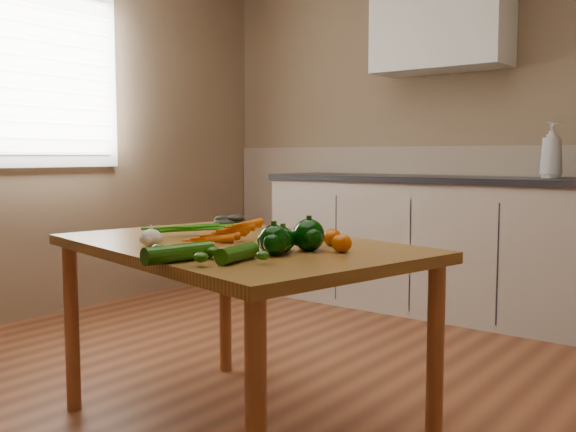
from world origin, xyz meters
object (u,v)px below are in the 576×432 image
(leafy_greens, at_px, (226,217))
(zucchini_a, at_px, (237,253))
(soap_bottle_a, at_px, (552,150))
(tomato_a, at_px, (305,234))
(soap_bottle_b, at_px, (552,163))
(garlic_bulb, at_px, (151,238))
(pepper_a, at_px, (283,240))
(tomato_c, at_px, (342,243))
(zucchini_b, at_px, (179,253))
(table, at_px, (235,264))
(pepper_b, at_px, (309,235))
(tomato_b, at_px, (332,237))
(carrot_bunch, at_px, (219,231))
(pepper_c, at_px, (274,240))

(leafy_greens, distance_m, zucchini_a, 0.89)
(soap_bottle_a, distance_m, tomato_a, 2.18)
(soap_bottle_b, bearing_deg, leafy_greens, -61.61)
(garlic_bulb, height_order, pepper_a, pepper_a)
(tomato_c, relative_size, zucchini_b, 0.29)
(table, height_order, zucchini_b, zucchini_b)
(pepper_a, bearing_deg, table, 165.26)
(table, height_order, pepper_b, pepper_b)
(tomato_b, relative_size, tomato_c, 0.97)
(soap_bottle_b, bearing_deg, zucchini_b, -46.36)
(pepper_b, bearing_deg, soap_bottle_a, 86.84)
(soap_bottle_b, relative_size, carrot_bunch, 0.72)
(leafy_greens, relative_size, pepper_b, 1.85)
(soap_bottle_b, bearing_deg, pepper_a, -44.43)
(tomato_a, height_order, zucchini_a, tomato_a)
(leafy_greens, height_order, tomato_c, leafy_greens)
(pepper_b, distance_m, tomato_b, 0.14)
(table, relative_size, zucchini_b, 6.54)
(soap_bottle_a, distance_m, pepper_b, 2.32)
(leafy_greens, relative_size, pepper_a, 2.41)
(pepper_b, xyz_separation_m, pepper_c, (-0.03, -0.15, -0.00))
(soap_bottle_a, height_order, zucchini_a, soap_bottle_a)
(pepper_a, xyz_separation_m, tomato_c, (0.16, 0.10, -0.01))
(table, height_order, soap_bottle_a, soap_bottle_a)
(leafy_greens, height_order, garlic_bulb, leafy_greens)
(pepper_c, xyz_separation_m, tomato_b, (0.03, 0.29, -0.02))
(tomato_a, bearing_deg, zucchini_b, -94.76)
(tomato_a, distance_m, tomato_c, 0.27)
(carrot_bunch, relative_size, pepper_c, 2.63)
(soap_bottle_b, xyz_separation_m, tomato_c, (-0.02, -2.30, -0.24))
(garlic_bulb, xyz_separation_m, tomato_a, (0.36, 0.41, 0.00))
(pepper_a, bearing_deg, garlic_bulb, -156.41)
(tomato_c, bearing_deg, soap_bottle_a, 89.53)
(table, relative_size, leafy_greens, 7.80)
(table, height_order, zucchini_a, zucchini_a)
(garlic_bulb, height_order, tomato_a, tomato_a)
(tomato_a, bearing_deg, pepper_a, -72.10)
(pepper_a, bearing_deg, soap_bottle_b, 85.70)
(table, bearing_deg, tomato_a, 48.49)
(carrot_bunch, height_order, zucchini_b, carrot_bunch)
(soap_bottle_a, distance_m, zucchini_b, 2.75)
(leafy_greens, xyz_separation_m, garlic_bulb, (0.18, -0.57, -0.02))
(leafy_greens, relative_size, tomato_b, 2.98)
(table, xyz_separation_m, leafy_greens, (-0.34, 0.31, 0.13))
(pepper_c, bearing_deg, carrot_bunch, 157.71)
(tomato_a, bearing_deg, pepper_b, -50.47)
(soap_bottle_a, distance_m, leafy_greens, 2.16)
(tomato_c, relative_size, zucchini_a, 0.38)
(garlic_bulb, bearing_deg, table, 59.76)
(soap_bottle_b, height_order, zucchini_b, soap_bottle_b)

